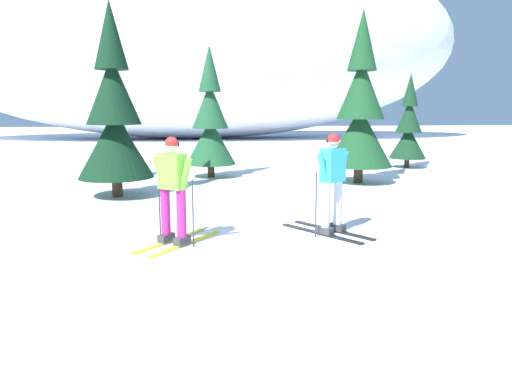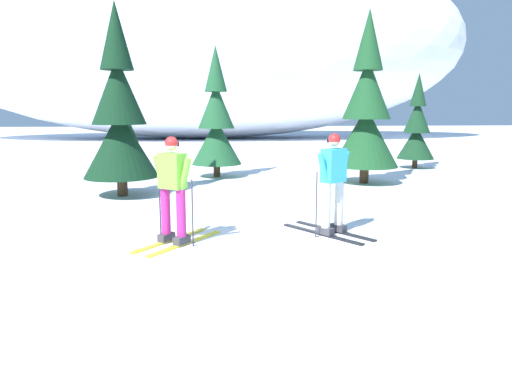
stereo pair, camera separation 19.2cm
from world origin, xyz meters
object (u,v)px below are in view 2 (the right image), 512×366
Objects in this scene: pine_tree_far_left at (125,139)px; pine_tree_center at (216,123)px; pine_tree_far_right at (417,129)px; skier_lime_jacket at (173,189)px; pine_tree_center_left at (119,116)px; pine_tree_center_right at (366,112)px; skier_cyan_jacket at (333,182)px.

pine_tree_far_left is 0.72× the size of pine_tree_center.
pine_tree_center reaches higher than pine_tree_far_right.
pine_tree_far_right is at bearing 12.65° from pine_tree_center.
pine_tree_far_left is at bearing 105.40° from skier_lime_jacket.
pine_tree_center is at bearing 52.74° from pine_tree_center_left.
pine_tree_center_left is at bearing -167.89° from pine_tree_center_right.
pine_tree_far_left is 10.49m from pine_tree_far_right.
pine_tree_center_left is (0.50, -3.39, 0.74)m from pine_tree_far_left.
pine_tree_far_left is at bearing -171.99° from pine_tree_far_right.
skier_cyan_jacket is 0.59× the size of pine_tree_far_left.
pine_tree_center_right is (2.44, 5.57, 1.18)m from skier_cyan_jacket.
skier_lime_jacket is 0.58× the size of pine_tree_far_left.
pine_tree_center is at bearing -167.35° from pine_tree_far_right.
skier_cyan_jacket is 0.50× the size of pine_tree_far_right.
skier_cyan_jacket is 7.59m from pine_tree_center.
pine_tree_center_right is (7.28, -1.94, 0.85)m from pine_tree_far_left.
pine_tree_center is at bearing -4.20° from pine_tree_far_left.
pine_tree_center_right is at bearing 49.09° from skier_lime_jacket.
pine_tree_center_left is 1.14× the size of pine_tree_center.
skier_cyan_jacket is 0.37× the size of pine_tree_center_left.
skier_cyan_jacket is (2.68, 0.34, 0.01)m from skier_lime_jacket.
pine_tree_far_right is (9.89, 4.86, -0.52)m from pine_tree_center_left.
pine_tree_center_left reaches higher than pine_tree_center.
pine_tree_center_left reaches higher than pine_tree_far_right.
pine_tree_far_right is at bearing 48.53° from skier_lime_jacket.
pine_tree_center_right reaches higher than pine_tree_far_right.
skier_lime_jacket is 0.34× the size of pine_tree_center_right.
skier_lime_jacket is 7.91m from pine_tree_center_right.
pine_tree_center_left is 4.00m from pine_tree_center.
pine_tree_far_left is at bearing 98.40° from pine_tree_center_left.
pine_tree_far_left is at bearing 122.80° from skier_cyan_jacket.
pine_tree_center_left is (-1.66, 4.45, 1.09)m from skier_lime_jacket.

